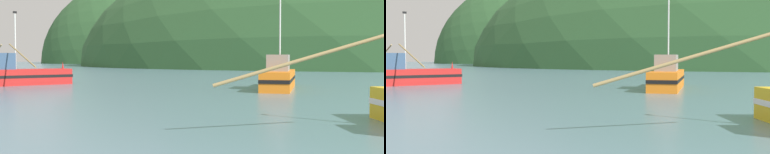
# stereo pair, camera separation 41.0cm
# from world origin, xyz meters

# --- Properties ---
(hill_mid_right) EXTENTS (163.83, 131.06, 46.83)m
(hill_mid_right) POSITION_xyz_m (25.80, 242.44, 0.00)
(hill_mid_right) COLOR #516B38
(hill_mid_right) RESTS_ON ground
(hill_far_right) EXTENTS (218.73, 174.98, 104.85)m
(hill_far_right) POSITION_xyz_m (-0.24, 253.63, 0.00)
(hill_far_right) COLOR #2D562D
(hill_far_right) RESTS_ON ground
(hill_far_center) EXTENTS (114.18, 91.35, 91.09)m
(hill_far_center) POSITION_xyz_m (-69.06, 227.36, 0.00)
(hill_far_center) COLOR #2D562D
(hill_far_center) RESTS_ON ground
(fishing_boat_red) EXTENTS (11.83, 10.81, 6.79)m
(fishing_boat_red) POSITION_xyz_m (-19.79, 37.05, 1.00)
(fishing_boat_red) COLOR red
(fishing_boat_red) RESTS_ON ground
(fishing_boat_orange) EXTENTS (2.47, 10.92, 8.10)m
(fishing_boat_orange) POSITION_xyz_m (4.60, 38.41, 0.94)
(fishing_boat_orange) COLOR orange
(fishing_boat_orange) RESTS_ON ground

